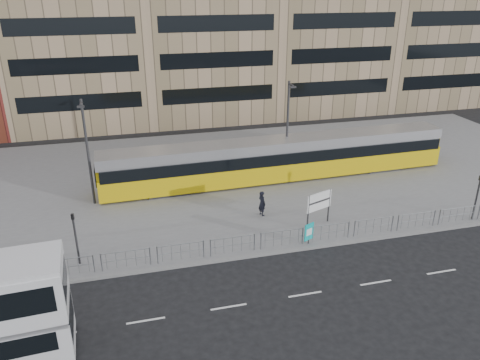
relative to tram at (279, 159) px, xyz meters
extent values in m
plane|color=black|center=(-5.55, -10.52, -1.79)|extent=(120.00, 120.00, 0.00)
cube|color=slate|center=(-5.55, 1.48, -1.72)|extent=(64.00, 24.00, 0.15)
cube|color=gray|center=(-5.55, -10.47, -1.72)|extent=(64.00, 0.25, 0.17)
cube|color=tan|center=(-15.55, 23.48, 9.21)|extent=(14.00, 16.00, 22.00)
cube|color=tan|center=(-1.55, 23.48, 10.21)|extent=(14.00, 16.00, 24.00)
cube|color=tan|center=(12.45, 23.48, 8.71)|extent=(14.00, 16.00, 21.00)
cube|color=tan|center=(26.45, 23.48, 9.71)|extent=(14.00, 16.00, 23.00)
cylinder|color=gray|center=(-3.55, -10.02, -0.59)|extent=(32.00, 0.05, 0.05)
cylinder|color=gray|center=(-3.55, -10.02, -1.09)|extent=(32.00, 0.04, 0.04)
cube|color=white|center=(-4.55, -14.52, -1.79)|extent=(62.00, 0.12, 0.01)
cylinder|color=black|center=(-17.09, -14.15, -1.27)|extent=(1.06, 0.38, 1.05)
cube|color=#D9B50B|center=(0.00, 0.00, -0.70)|extent=(27.84, 3.38, 1.59)
cube|color=black|center=(0.00, 0.00, 0.39)|extent=(27.44, 3.41, 0.89)
cube|color=#B5B5BA|center=(0.00, 0.00, 1.23)|extent=(27.83, 3.17, 0.79)
cube|color=#D9B50B|center=(13.29, 0.36, -0.05)|extent=(1.25, 2.27, 2.58)
cube|color=#D9B50B|center=(-13.29, -0.36, -0.05)|extent=(1.25, 2.27, 2.58)
cylinder|color=#2D2D30|center=(0.00, 0.00, 0.04)|extent=(2.43, 2.43, 2.98)
cube|color=#2D2D30|center=(8.92, 0.24, -1.39)|extent=(3.04, 2.58, 0.50)
cube|color=#2D2D30|center=(-8.92, -0.24, -1.39)|extent=(3.04, 2.58, 0.50)
cylinder|color=#2D2D30|center=(-0.96, -8.37, -0.50)|extent=(0.10, 0.10, 2.29)
cylinder|color=#2D2D30|center=(0.73, -7.76, -0.50)|extent=(0.10, 0.10, 2.29)
cube|color=white|center=(-0.11, -8.07, 0.05)|extent=(1.90, 0.76, 1.19)
cylinder|color=#2D2D30|center=(-1.59, -10.12, -1.28)|extent=(0.06, 0.06, 0.72)
cube|color=#0CADB1|center=(-1.59, -10.12, -0.83)|extent=(0.68, 0.35, 1.08)
cube|color=white|center=(-1.59, -10.15, -0.83)|extent=(0.42, 0.19, 0.45)
imported|color=black|center=(-3.21, -5.84, -0.77)|extent=(0.60, 0.74, 1.74)
cylinder|color=#2D2D30|center=(-14.78, -8.91, -0.14)|extent=(0.12, 0.12, 3.00)
imported|color=#2D2D30|center=(-14.78, -8.91, 0.96)|extent=(0.19, 0.22, 1.00)
cylinder|color=#2D2D30|center=(10.17, -9.86, -0.14)|extent=(0.12, 0.12, 3.00)
imported|color=#2D2D30|center=(10.17, -9.86, 0.96)|extent=(0.20, 0.23, 1.00)
cylinder|color=#2D2D30|center=(-14.18, -1.14, 2.11)|extent=(0.18, 0.18, 7.51)
cylinder|color=#2D2D30|center=(-14.18, -1.54, 5.67)|extent=(0.14, 0.90, 0.14)
cube|color=#2D2D30|center=(-14.18, -1.99, 5.57)|extent=(0.45, 0.20, 0.12)
cylinder|color=#2D2D30|center=(0.73, 0.48, 2.18)|extent=(0.18, 0.18, 7.64)
cylinder|color=#2D2D30|center=(0.73, 0.08, 5.80)|extent=(0.14, 0.90, 0.14)
cube|color=#2D2D30|center=(0.73, -0.37, 5.70)|extent=(0.45, 0.20, 0.12)
camera|label=1|loc=(-11.67, -32.66, 12.90)|focal=35.00mm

